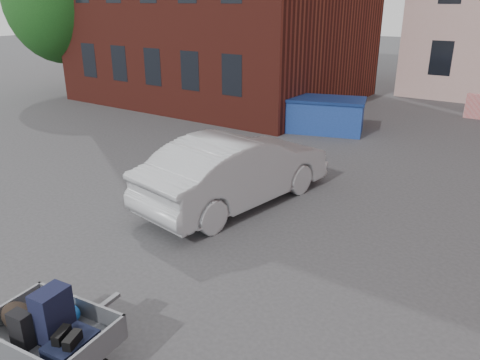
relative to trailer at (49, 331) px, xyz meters
The scene contains 5 objects.
ground 3.48m from the trailer, 94.71° to the left, with size 120.00×120.00×0.00m, color #38383A.
far_building 32.69m from the trailer, 128.59° to the left, with size 6.00×6.00×8.00m, color maroon.
trailer is the anchor object (origin of this frame).
dumpster 13.19m from the trailer, 100.11° to the left, with size 3.30×2.36×1.25m.
silver_car 5.97m from the trailer, 101.32° to the left, with size 1.77×5.08×1.68m, color #AFB2B7.
Camera 1 is at (5.06, -6.04, 4.55)m, focal length 35.00 mm.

